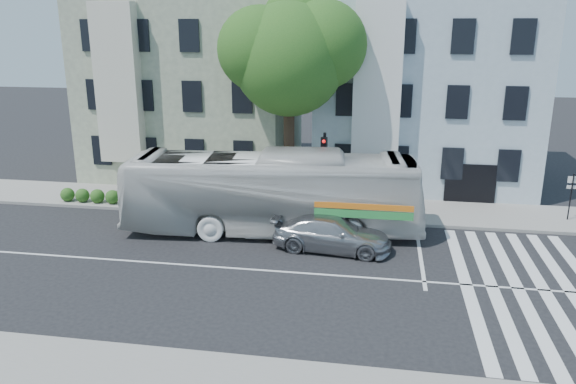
# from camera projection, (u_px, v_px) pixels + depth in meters

# --- Properties ---
(ground) EXTENTS (120.00, 120.00, 0.00)m
(ground) POSITION_uv_depth(u_px,v_px,m) (253.00, 270.00, 21.81)
(ground) COLOR black
(ground) RESTS_ON ground
(sidewalk_far) EXTENTS (80.00, 4.00, 0.15)m
(sidewalk_far) POSITION_uv_depth(u_px,v_px,m) (287.00, 205.00, 29.35)
(sidewalk_far) COLOR gray
(sidewalk_far) RESTS_ON ground
(building_left) EXTENTS (12.00, 10.00, 11.00)m
(building_left) POSITION_uv_depth(u_px,v_px,m) (197.00, 85.00, 35.53)
(building_left) COLOR gray
(building_left) RESTS_ON ground
(building_right) EXTENTS (12.00, 10.00, 11.00)m
(building_right) POSITION_uv_depth(u_px,v_px,m) (423.00, 89.00, 33.31)
(building_right) COLOR #A5B8C4
(building_right) RESTS_ON ground
(street_tree) EXTENTS (7.30, 5.90, 11.10)m
(street_tree) POSITION_uv_depth(u_px,v_px,m) (291.00, 52.00, 27.82)
(street_tree) COLOR #2D2116
(street_tree) RESTS_ON ground
(bus) EXTENTS (4.39, 13.63, 3.73)m
(bus) POSITION_uv_depth(u_px,v_px,m) (272.00, 193.00, 25.32)
(bus) COLOR silver
(bus) RESTS_ON ground
(sedan) EXTENTS (2.51, 5.14, 1.44)m
(sedan) POSITION_uv_depth(u_px,v_px,m) (332.00, 233.00, 23.58)
(sedan) COLOR #AAABB1
(sedan) RESTS_ON ground
(hedge) EXTENTS (8.43, 2.99, 0.70)m
(hedge) POSITION_uv_depth(u_px,v_px,m) (143.00, 199.00, 29.08)
(hedge) COLOR #1A531A
(hedge) RESTS_ON sidewalk_far
(traffic_signal) EXTENTS (0.44, 0.53, 4.19)m
(traffic_signal) POSITION_uv_depth(u_px,v_px,m) (324.00, 163.00, 27.16)
(traffic_signal) COLOR black
(traffic_signal) RESTS_ON ground
(far_sign_pole) EXTENTS (0.41, 0.15, 2.28)m
(far_sign_pole) POSITION_uv_depth(u_px,v_px,m) (571.00, 190.00, 26.63)
(far_sign_pole) COLOR black
(far_sign_pole) RESTS_ON sidewalk_far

